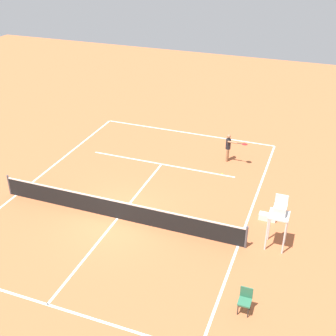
# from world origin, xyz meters

# --- Properties ---
(ground_plane) EXTENTS (60.00, 60.00, 0.00)m
(ground_plane) POSITION_xyz_m (0.00, 0.00, 0.00)
(ground_plane) COLOR #B76038
(court_lines) EXTENTS (11.27, 20.24, 0.01)m
(court_lines) POSITION_xyz_m (0.00, 0.00, 0.00)
(court_lines) COLOR white
(court_lines) RESTS_ON ground
(tennis_net) EXTENTS (11.87, 0.10, 1.07)m
(tennis_net) POSITION_xyz_m (0.00, 0.00, 0.50)
(tennis_net) COLOR #4C4C51
(tennis_net) RESTS_ON ground
(player_serving) EXTENTS (1.25, 0.57, 1.63)m
(player_serving) POSITION_xyz_m (-3.39, -7.22, 0.97)
(player_serving) COLOR #9E704C
(player_serving) RESTS_ON ground
(tennis_ball) EXTENTS (0.07, 0.07, 0.07)m
(tennis_ball) POSITION_xyz_m (-3.47, -5.60, 0.03)
(tennis_ball) COLOR #CCE033
(tennis_ball) RESTS_ON ground
(umpire_chair) EXTENTS (0.80, 0.80, 2.41)m
(umpire_chair) POSITION_xyz_m (-7.01, -0.54, 1.61)
(umpire_chair) COLOR silver
(umpire_chair) RESTS_ON ground
(courtside_chair_near) EXTENTS (0.44, 0.46, 0.95)m
(courtside_chair_near) POSITION_xyz_m (-6.54, 3.37, 0.53)
(courtside_chair_near) COLOR #262626
(courtside_chair_near) RESTS_ON ground
(equipment_bag) EXTENTS (0.76, 0.32, 0.30)m
(equipment_bag) POSITION_xyz_m (-6.41, -2.30, 0.15)
(equipment_bag) COLOR white
(equipment_bag) RESTS_ON ground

